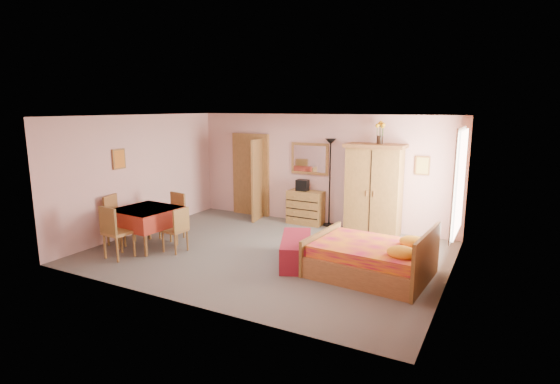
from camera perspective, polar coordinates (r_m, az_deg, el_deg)
The scene contains 23 objects.
floor at distance 8.51m, azimuth -1.56°, elevation -7.91°, with size 6.50×6.50×0.00m, color slate.
ceiling at distance 8.05m, azimuth -1.66°, elevation 9.88°, with size 6.50×6.50×0.00m, color brown.
wall_back at distance 10.40m, azimuth 5.22°, elevation 2.92°, with size 6.50×0.10×2.60m, color #DAA59E.
wall_front at distance 6.18m, azimuth -13.14°, elevation -2.95°, with size 6.50×0.10×2.60m, color #DAA59E.
wall_left at distance 10.17m, azimuth -17.76°, elevation 2.25°, with size 0.10×5.00×2.60m, color #DAA59E.
wall_right at distance 7.18m, azimuth 21.57°, elevation -1.50°, with size 0.10×5.00×2.60m, color #DAA59E.
doorway at distance 11.28m, azimuth -3.80°, elevation 2.16°, with size 1.06×0.12×2.15m, color #9E6B35.
window at distance 8.33m, azimuth 22.35°, elevation 1.14°, with size 0.08×1.40×1.95m, color white.
picture_left at distance 9.69m, azimuth -20.31°, elevation 4.06°, with size 0.04×0.32×0.42m, color orange.
picture_back at distance 9.68m, azimuth 18.12°, elevation 3.30°, with size 0.30×0.04×0.40m, color #D8BF59.
chest_of_drawers at distance 10.46m, azimuth 3.36°, elevation -2.02°, with size 0.85×0.42×0.80m, color #A37437.
wall_mirror at distance 10.45m, azimuth 3.91°, elevation 4.36°, with size 0.96×0.05×0.75m, color white.
stereo at distance 10.39m, azimuth 2.95°, elevation 0.89°, with size 0.28×0.21×0.26m, color black.
floor_lamp at distance 10.22m, azimuth 6.51°, elevation 1.19°, with size 0.26×0.26×2.05m, color black.
wardrobe at distance 9.68m, azimuth 12.15°, elevation 0.28°, with size 1.27×0.65×1.99m, color olive.
sunflower_vase at distance 9.58m, azimuth 12.95°, elevation 7.58°, with size 0.19×0.19×0.48m, color gold.
bed at distance 7.44m, azimuth 11.72°, elevation -7.36°, with size 1.91×1.50×0.88m, color #B91246.
bench at distance 7.93m, azimuth 2.11°, elevation -7.60°, with size 0.51×1.37×0.46m, color maroon.
dining_table at distance 9.10m, azimuth -16.96°, elevation -4.50°, with size 1.09×1.09×0.80m, color maroon.
chair_south at distance 8.63m, azimuth -20.34°, elevation -4.88°, with size 0.45×0.45×1.00m, color #9F6F36.
chair_north at distance 9.55m, azimuth -14.03°, elevation -3.10°, with size 0.44×0.44×0.97m, color olive.
chair_west at distance 9.50m, azimuth -20.11°, elevation -3.42°, with size 0.46×0.46×1.00m, color olive.
chair_east at distance 8.69m, azimuth -13.58°, elevation -4.80°, with size 0.40×0.40×0.88m, color olive.
Camera 1 is at (3.98, -6.99, 2.77)m, focal length 28.00 mm.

